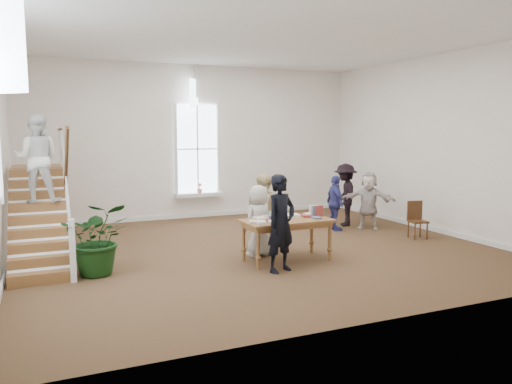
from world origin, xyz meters
name	(u,v)px	position (x,y,z in m)	size (l,w,h in m)	color
ground	(257,249)	(0.00, 0.00, 0.00)	(10.00, 10.00, 0.00)	#4C331E
room_shell	(199,204)	(0.00, 4.39, 0.40)	(10.49, 10.00, 10.00)	silver
staircase	(39,181)	(-4.34, 0.75, 1.62)	(1.10, 4.10, 2.92)	brown
library_table	(286,223)	(0.16, -1.10, 0.75)	(1.81, 0.94, 0.90)	brown
police_officer	(281,223)	(-0.29, -1.76, 0.90)	(0.66, 0.43, 1.81)	black
elderly_woman	(259,221)	(-0.19, -0.51, 0.74)	(0.72, 0.47, 1.48)	#BAB7AC
person_yellow	(262,211)	(0.11, -0.01, 0.84)	(0.81, 0.63, 1.67)	#D8C287
woman_cluster_a	(335,203)	(2.70, 1.11, 0.72)	(0.84, 0.35, 1.44)	navy
woman_cluster_b	(345,195)	(3.30, 1.56, 0.85)	(1.10, 0.63, 1.71)	black
woman_cluster_c	(369,200)	(3.60, 0.91, 0.77)	(1.42, 0.45, 1.53)	beige
floor_plant	(98,238)	(-3.40, -0.64, 0.67)	(1.20, 1.04, 1.33)	black
side_chair	(416,218)	(4.02, -0.46, 0.49)	(0.46, 0.46, 0.90)	#35190E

